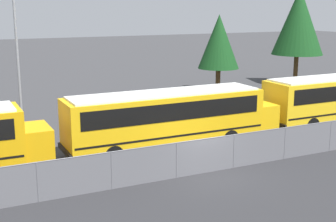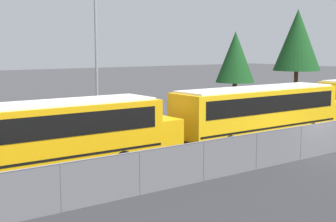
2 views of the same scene
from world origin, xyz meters
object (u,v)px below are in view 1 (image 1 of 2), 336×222
Objects in this scene: school_bus_2 at (170,115)px; tree_2 at (299,21)px; light_pole at (17,51)px; tree_0 at (219,42)px.

tree_2 is (21.11, 14.32, 4.31)m from school_bus_2.
tree_2 is at bearing 14.36° from light_pole.
light_pole is 1.33× the size of tree_0.
tree_2 is at bearing -0.66° from tree_0.
school_bus_2 is 10.31m from light_pole.
light_pole is 28.71m from tree_2.
light_pole reaches higher than school_bus_2.
tree_0 is 9.23m from tree_2.
light_pole is (-6.68, 7.21, 3.14)m from school_bus_2.
light_pole is 20.07m from tree_0.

